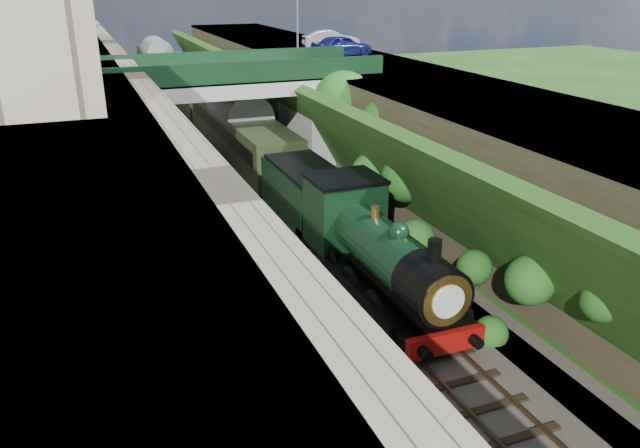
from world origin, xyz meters
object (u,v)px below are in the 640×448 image
(lamppost, at_px, (298,6))
(car_silver, at_px, (331,40))
(car_blue, at_px, (342,46))
(tree, at_px, (344,105))
(road_bridge, at_px, (245,110))
(tender, at_px, (307,199))
(locomotive, at_px, (376,253))

(lamppost, relative_size, car_silver, 1.37)
(lamppost, bearing_deg, car_blue, -45.06)
(tree, relative_size, car_silver, 1.51)
(road_bridge, bearing_deg, lamppost, 51.20)
(road_bridge, bearing_deg, tree, -34.44)
(tree, relative_size, tender, 1.10)
(car_blue, bearing_deg, tree, 149.47)
(tree, distance_m, tender, 8.58)
(road_bridge, xyz_separation_m, tender, (0.26, -9.91, -2.46))
(tree, height_order, locomotive, tree)
(road_bridge, relative_size, locomotive, 1.56)
(car_blue, distance_m, locomotive, 24.46)
(road_bridge, distance_m, lamppost, 11.18)
(road_bridge, height_order, tree, road_bridge)
(locomotive, relative_size, tender, 1.70)
(lamppost, xyz_separation_m, locomotive, (-5.84, -24.86, -7.67))
(car_blue, distance_m, tender, 18.02)
(tree, height_order, tender, tree)
(car_silver, bearing_deg, car_blue, 178.34)
(road_bridge, xyz_separation_m, lamppost, (6.10, 7.59, 5.49))
(lamppost, height_order, car_blue, lamppost)
(locomotive, bearing_deg, lamppost, 76.77)
(car_blue, xyz_separation_m, car_silver, (1.19, 4.94, -0.03))
(tree, xyz_separation_m, car_blue, (3.52, 8.60, 2.35))
(car_silver, distance_m, locomotive, 29.41)
(car_silver, height_order, locomotive, car_silver)
(car_silver, bearing_deg, tender, 166.65)
(road_bridge, relative_size, lamppost, 2.67)
(car_blue, relative_size, car_silver, 1.00)
(tender, bearing_deg, tree, 54.05)
(lamppost, distance_m, tender, 20.08)
(tree, xyz_separation_m, locomotive, (-4.71, -13.86, -2.75))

